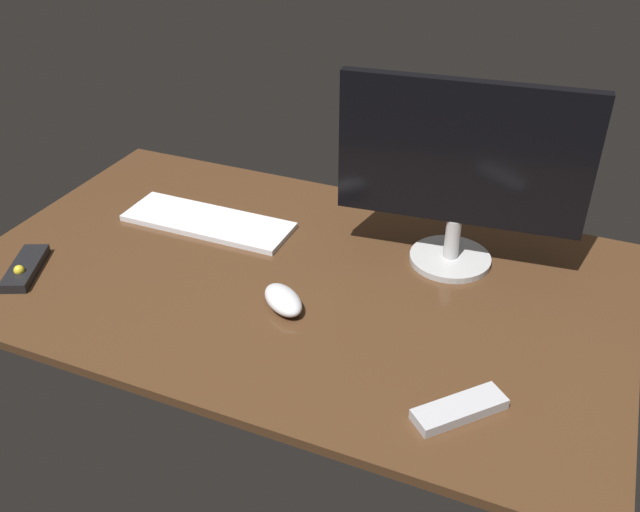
{
  "coord_description": "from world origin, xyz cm",
  "views": [
    {
      "loc": [
        52.79,
        -110.31,
        85.65
      ],
      "look_at": [
        6.19,
        0.3,
        8.0
      ],
      "focal_mm": 38.5,
      "sensor_mm": 36.0,
      "label": 1
    }
  ],
  "objects_px": {
    "keyboard": "(208,222)",
    "media_remote": "(25,268)",
    "tv_remote": "(459,409)",
    "monitor": "(461,166)",
    "computer_mouse": "(283,300)"
  },
  "relations": [
    {
      "from": "monitor",
      "to": "computer_mouse",
      "type": "relative_size",
      "value": 4.57
    },
    {
      "from": "monitor",
      "to": "keyboard",
      "type": "relative_size",
      "value": 1.24
    },
    {
      "from": "monitor",
      "to": "media_remote",
      "type": "height_order",
      "value": "monitor"
    },
    {
      "from": "monitor",
      "to": "keyboard",
      "type": "distance_m",
      "value": 0.62
    },
    {
      "from": "keyboard",
      "to": "tv_remote",
      "type": "height_order",
      "value": "tv_remote"
    },
    {
      "from": "computer_mouse",
      "to": "media_remote",
      "type": "relative_size",
      "value": 0.66
    },
    {
      "from": "keyboard",
      "to": "media_remote",
      "type": "distance_m",
      "value": 0.42
    },
    {
      "from": "keyboard",
      "to": "computer_mouse",
      "type": "height_order",
      "value": "computer_mouse"
    },
    {
      "from": "keyboard",
      "to": "media_remote",
      "type": "relative_size",
      "value": 2.43
    },
    {
      "from": "keyboard",
      "to": "monitor",
      "type": "bearing_deg",
      "value": 6.44
    },
    {
      "from": "computer_mouse",
      "to": "tv_remote",
      "type": "distance_m",
      "value": 0.42
    },
    {
      "from": "monitor",
      "to": "tv_remote",
      "type": "height_order",
      "value": "monitor"
    },
    {
      "from": "keyboard",
      "to": "media_remote",
      "type": "bearing_deg",
      "value": -127.66
    },
    {
      "from": "media_remote",
      "to": "monitor",
      "type": "bearing_deg",
      "value": 91.62
    },
    {
      "from": "keyboard",
      "to": "tv_remote",
      "type": "xyz_separation_m",
      "value": [
        0.7,
        -0.38,
        0.0
      ]
    }
  ]
}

